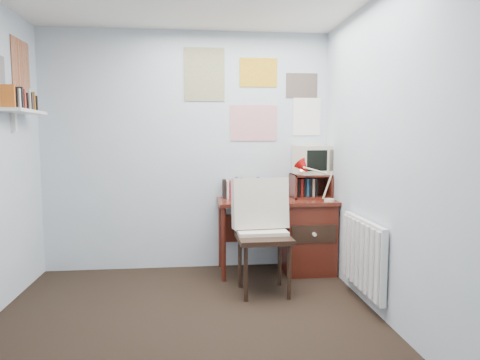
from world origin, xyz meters
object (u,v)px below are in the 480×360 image
at_px(desk, 301,233).
at_px(desk_chair, 264,238).
at_px(desk_lamp, 330,183).
at_px(wall_shelf, 23,111).
at_px(crt_tv, 313,158).
at_px(tv_riser, 310,186).
at_px(radiator, 363,255).

xyz_separation_m(desk, desk_chair, (-0.50, -0.59, 0.10)).
relative_size(desk_lamp, wall_shelf, 0.60).
height_order(desk_chair, crt_tv, crt_tv).
distance_m(desk_chair, tv_riser, 1.01).
bearing_deg(desk_chair, radiator, -24.98).
distance_m(desk_chair, radiator, 0.86).
xyz_separation_m(desk, radiator, (0.29, -0.93, 0.01)).
height_order(tv_riser, wall_shelf, wall_shelf).
bearing_deg(tv_riser, wall_shelf, -169.68).
height_order(desk, radiator, desk).
distance_m(desk_lamp, crt_tv, 0.40).
bearing_deg(desk_chair, desk, 48.19).
relative_size(desk, desk_lamp, 3.24).
bearing_deg(crt_tv, tv_riser, -159.64).
distance_m(desk, desk_lamp, 0.62).
height_order(crt_tv, radiator, crt_tv).
bearing_deg(radiator, tv_riser, 99.28).
relative_size(desk, wall_shelf, 1.94).
distance_m(crt_tv, radiator, 1.31).
distance_m(desk, tv_riser, 0.51).
height_order(desk_chair, tv_riser, tv_riser).
xyz_separation_m(desk_chair, radiator, (0.79, -0.34, -0.08)).
height_order(crt_tv, wall_shelf, wall_shelf).
xyz_separation_m(desk_lamp, crt_tv, (-0.08, 0.32, 0.23)).
bearing_deg(desk_lamp, wall_shelf, 167.85).
distance_m(desk, wall_shelf, 2.87).
bearing_deg(wall_shelf, radiator, -10.89).
bearing_deg(tv_riser, crt_tv, 32.20).
height_order(tv_riser, crt_tv, crt_tv).
distance_m(desk_chair, desk_lamp, 0.95).
bearing_deg(tv_riser, desk_lamp, -69.20).
bearing_deg(radiator, desk, 107.24).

